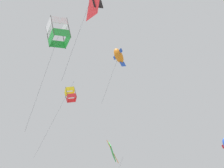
% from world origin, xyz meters
% --- Properties ---
extents(kite_box_near_right, '(2.26, 2.16, 10.72)m').
position_xyz_m(kite_box_near_right, '(3.11, -8.35, 22.45)').
color(kite_box_near_right, white).
extents(kite_diamond_far_centre, '(2.57, 1.63, 7.51)m').
position_xyz_m(kite_diamond_far_centre, '(-5.66, 2.91, 19.24)').
color(kite_diamond_far_centre, green).
extents(kite_fish_near_left, '(2.66, 1.64, 5.76)m').
position_xyz_m(kite_fish_near_left, '(2.88, -2.21, 23.36)').
color(kite_fish_near_left, orange).
extents(kite_box_upper_right, '(4.04, 3.31, 8.50)m').
position_xyz_m(kite_box_upper_right, '(-5.64, -2.46, 24.32)').
color(kite_box_upper_right, yellow).
extents(kite_delta_highest, '(3.33, 2.20, 9.05)m').
position_xyz_m(kite_delta_highest, '(6.60, -7.09, 23.61)').
color(kite_delta_highest, red).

